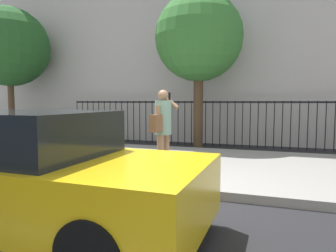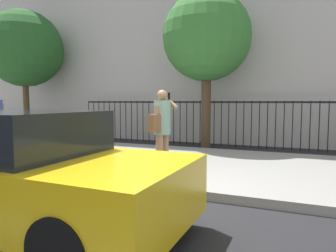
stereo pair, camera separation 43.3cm
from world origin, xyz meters
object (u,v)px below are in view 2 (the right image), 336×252
taxi_yellow (22,171)px  pedestrian_on_phone (162,124)px  street_tree_near (207,37)px  street_tree_mid (24,49)px

taxi_yellow → pedestrian_on_phone: pedestrian_on_phone is taller
taxi_yellow → pedestrian_on_phone: 2.95m
street_tree_near → street_tree_mid: bearing=-178.0°
taxi_yellow → street_tree_near: street_tree_near is taller
taxi_yellow → street_tree_mid: (-7.33, 6.78, 3.05)m
pedestrian_on_phone → street_tree_mid: street_tree_mid is taller
street_tree_near → street_tree_mid: size_ratio=0.96×
pedestrian_on_phone → street_tree_mid: (-7.99, 3.93, 2.64)m
pedestrian_on_phone → street_tree_mid: 9.29m
taxi_yellow → street_tree_mid: street_tree_mid is taller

